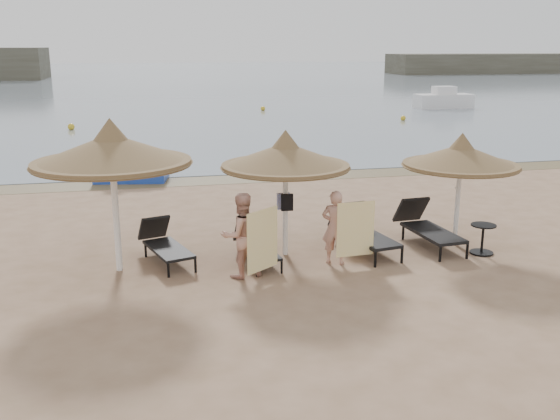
% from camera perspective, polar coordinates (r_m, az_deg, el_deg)
% --- Properties ---
extents(ground, '(160.00, 160.00, 0.00)m').
position_cam_1_polar(ground, '(12.20, 2.10, -6.16)').
color(ground, '#9A795E').
rests_on(ground, ground).
extents(sea, '(200.00, 140.00, 0.03)m').
position_cam_1_polar(sea, '(91.16, -10.84, 11.88)').
color(sea, slate).
rests_on(sea, ground).
extents(wet_sand_strip, '(200.00, 1.60, 0.01)m').
position_cam_1_polar(wet_sand_strip, '(21.07, -4.30, 2.86)').
color(wet_sand_strip, brown).
rests_on(wet_sand_strip, ground).
extents(palapa_left, '(3.07, 3.07, 3.05)m').
position_cam_1_polar(palapa_left, '(12.37, -15.15, 5.28)').
color(palapa_left, white).
rests_on(palapa_left, ground).
extents(palapa_center, '(2.72, 2.72, 2.69)m').
position_cam_1_polar(palapa_center, '(12.95, 0.50, 4.95)').
color(palapa_center, white).
rests_on(palapa_center, ground).
extents(palapa_right, '(2.56, 2.56, 2.54)m').
position_cam_1_polar(palapa_right, '(14.22, 16.22, 4.74)').
color(palapa_right, white).
rests_on(palapa_right, ground).
extents(lounger_far_left, '(1.14, 1.96, 0.84)m').
position_cam_1_polar(lounger_far_left, '(13.23, -10.55, -2.99)').
color(lounger_far_left, black).
rests_on(lounger_far_left, ground).
extents(lounger_near_left, '(0.77, 1.75, 0.76)m').
position_cam_1_polar(lounger_near_left, '(13.02, -2.26, -3.21)').
color(lounger_near_left, black).
rests_on(lounger_near_left, ground).
extents(lounger_near_right, '(1.06, 2.20, 0.95)m').
position_cam_1_polar(lounger_near_right, '(13.82, 7.44, -1.87)').
color(lounger_near_right, black).
rests_on(lounger_near_right, ground).
extents(lounger_far_right, '(0.89, 2.19, 0.96)m').
position_cam_1_polar(lounger_far_right, '(14.42, 13.22, -1.42)').
color(lounger_far_right, black).
rests_on(lounger_far_right, ground).
extents(side_table, '(0.54, 0.54, 0.65)m').
position_cam_1_polar(side_table, '(14.14, 18.02, -2.62)').
color(side_table, black).
rests_on(side_table, ground).
extents(person_left, '(1.01, 0.78, 1.94)m').
position_cam_1_polar(person_left, '(11.95, -3.58, -1.71)').
color(person_left, tan).
rests_on(person_left, ground).
extents(person_right, '(0.98, 0.86, 1.79)m').
position_cam_1_polar(person_right, '(12.73, 5.08, -1.05)').
color(person_right, tan).
rests_on(person_right, ground).
extents(towel_left, '(0.69, 0.53, 1.19)m').
position_cam_1_polar(towel_left, '(11.72, -1.61, -2.78)').
color(towel_left, yellow).
rests_on(towel_left, ground).
extents(towel_right, '(0.81, 0.08, 1.13)m').
position_cam_1_polar(towel_right, '(12.64, 6.93, -1.75)').
color(towel_right, yellow).
rests_on(towel_right, ground).
extents(bag_patterned, '(0.28, 0.12, 0.35)m').
position_cam_1_polar(bag_patterned, '(13.33, 0.32, 0.83)').
color(bag_patterned, silver).
rests_on(bag_patterned, ground).
extents(bag_dark, '(0.25, 0.10, 0.35)m').
position_cam_1_polar(bag_dark, '(13.00, 0.65, 0.71)').
color(bag_dark, black).
rests_on(bag_dark, ground).
extents(pedal_boat, '(2.50, 1.73, 1.07)m').
position_cam_1_polar(pedal_boat, '(21.33, -13.51, 3.72)').
color(pedal_boat, '#1C3FB0').
rests_on(pedal_boat, ground).
extents(buoy_left, '(0.36, 0.36, 0.36)m').
position_cam_1_polar(buoy_left, '(34.97, -18.55, 7.23)').
color(buoy_left, gold).
rests_on(buoy_left, ground).
extents(buoy_mid, '(0.32, 0.32, 0.32)m').
position_cam_1_polar(buoy_mid, '(43.10, -1.57, 9.26)').
color(buoy_mid, gold).
rests_on(buoy_mid, ground).
extents(buoy_right, '(0.31, 0.31, 0.31)m').
position_cam_1_polar(buoy_right, '(38.07, 11.19, 8.24)').
color(buoy_right, gold).
rests_on(buoy_right, ground).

